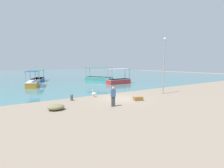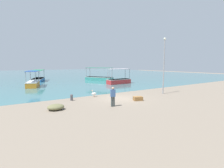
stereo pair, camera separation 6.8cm
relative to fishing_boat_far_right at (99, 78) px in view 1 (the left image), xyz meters
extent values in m
plane|color=gray|center=(-7.82, -18.34, -0.56)|extent=(120.00, 120.00, 0.00)
cube|color=#3D7278|center=(-7.82, 29.66, -0.56)|extent=(110.00, 90.00, 0.00)
cube|color=teal|center=(0.00, 0.00, -0.17)|extent=(4.43, 6.23, 0.77)
cube|color=silver|center=(0.00, 0.00, 0.17)|extent=(4.48, 6.28, 0.08)
cylinder|color=#99999E|center=(1.99, -2.17, 1.18)|extent=(0.08, 0.08, 1.94)
cylinder|color=#99999E|center=(0.77, -2.84, 1.18)|extent=(0.08, 0.08, 1.94)
cylinder|color=#99999E|center=(-0.77, 2.84, 1.18)|extent=(0.08, 0.08, 1.94)
cylinder|color=#99999E|center=(-1.99, 2.17, 1.18)|extent=(0.08, 0.08, 1.94)
cube|color=#187650|center=(0.00, 0.00, 2.18)|extent=(4.42, 6.10, 0.05)
cube|color=#BD2F2F|center=(-0.05, -7.41, -0.13)|extent=(4.61, 1.69, 0.85)
cube|color=silver|center=(-0.05, -7.41, 0.25)|extent=(4.65, 1.73, 0.08)
cylinder|color=#99999E|center=(-2.05, -8.12, 1.20)|extent=(0.08, 0.08, 1.83)
cylinder|color=#99999E|center=(-2.10, -6.87, 1.20)|extent=(0.08, 0.08, 1.83)
cylinder|color=#99999E|center=(2.00, -7.95, 1.20)|extent=(0.08, 0.08, 1.83)
cylinder|color=#99999E|center=(1.94, -6.70, 1.20)|extent=(0.08, 0.08, 1.83)
cube|color=silver|center=(-0.05, -7.41, 2.14)|extent=(4.41, 1.78, 0.05)
cube|color=#246BBA|center=(-11.30, 5.84, -0.25)|extent=(3.93, 6.50, 0.61)
cube|color=silver|center=(-11.30, 5.84, 0.01)|extent=(3.98, 6.55, 0.08)
cylinder|color=#99999E|center=(-11.11, 8.81, 0.88)|extent=(0.08, 0.08, 1.66)
cylinder|color=#99999E|center=(-9.54, 8.24, 0.88)|extent=(0.08, 0.08, 1.66)
cylinder|color=#99999E|center=(-13.07, 3.44, 0.88)|extent=(0.08, 0.08, 1.66)
cylinder|color=#99999E|center=(-11.50, 2.87, 0.88)|extent=(0.08, 0.08, 1.66)
cube|color=#1D7D48|center=(-11.30, 5.84, 1.73)|extent=(3.96, 6.34, 0.05)
cube|color=orange|center=(-13.77, -3.12, -0.14)|extent=(2.86, 4.98, 0.83)
cube|color=silver|center=(-13.77, -3.12, 0.23)|extent=(2.91, 5.03, 0.08)
cylinder|color=#99999E|center=(-13.78, -0.90, 1.08)|extent=(0.08, 0.08, 1.61)
cylinder|color=#99999E|center=(-12.53, -1.28, 1.08)|extent=(0.08, 0.08, 1.61)
cylinder|color=#99999E|center=(-15.01, -4.96, 1.08)|extent=(0.08, 0.08, 1.61)
cylinder|color=#99999E|center=(-13.76, -5.34, 1.08)|extent=(0.08, 0.08, 1.61)
cube|color=navy|center=(-13.77, -3.12, 1.91)|extent=(2.89, 4.82, 0.05)
cylinder|color=#E0997A|center=(-9.75, -16.19, -0.45)|extent=(0.03, 0.03, 0.22)
cylinder|color=#E0997A|center=(-9.75, -16.09, -0.45)|extent=(0.03, 0.03, 0.22)
ellipsoid|color=white|center=(-9.78, -16.14, -0.20)|extent=(0.57, 0.30, 0.32)
ellipsoid|color=white|center=(-9.53, -16.14, -0.18)|extent=(0.16, 0.13, 0.10)
cylinder|color=white|center=(-9.93, -16.15, 0.02)|extent=(0.07, 0.07, 0.26)
sphere|color=white|center=(-9.93, -16.15, 0.18)|extent=(0.11, 0.11, 0.11)
cone|color=#E5933F|center=(-10.10, -16.16, 0.17)|extent=(0.30, 0.07, 0.06)
cylinder|color=gray|center=(-1.88, -19.01, 2.65)|extent=(0.14, 0.14, 6.41)
sphere|color=#EAEACC|center=(-1.88, -19.01, 5.96)|extent=(0.28, 0.28, 0.28)
cylinder|color=#47474C|center=(-12.49, -16.57, -0.32)|extent=(0.25, 0.25, 0.48)
sphere|color=#4C4C51|center=(-12.49, -16.57, -0.05)|extent=(0.27, 0.27, 0.27)
cylinder|color=#343D3D|center=(-10.35, -20.88, -0.14)|extent=(0.16, 0.16, 0.85)
cylinder|color=#343D3D|center=(-10.52, -20.82, -0.14)|extent=(0.16, 0.16, 0.85)
cube|color=#3E5F92|center=(-10.44, -20.85, 0.60)|extent=(0.45, 0.33, 0.62)
sphere|color=tan|center=(-10.44, -20.85, 1.02)|extent=(0.22, 0.22, 0.22)
ellipsoid|color=olive|center=(-14.82, -19.28, -0.33)|extent=(1.31, 1.12, 0.46)
cube|color=brown|center=(-7.00, -20.20, -0.37)|extent=(1.03, 0.87, 0.39)
camera|label=1|loc=(-18.66, -32.89, 3.08)|focal=28.00mm
camera|label=2|loc=(-18.60, -32.93, 3.08)|focal=28.00mm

